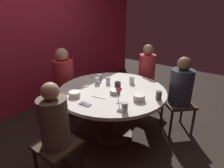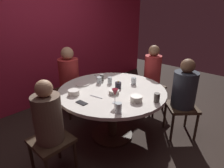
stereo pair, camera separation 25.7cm
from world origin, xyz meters
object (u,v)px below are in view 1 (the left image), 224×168
object	(u,v)px
wine_glass	(119,93)
cup_by_right_diner	(99,78)
cup_far_edge	(159,95)
cup_center_front	(97,80)
cup_beside_wine	(132,80)
cup_near_candle	(108,80)
dining_table	(112,99)
seated_diner_back	(64,76)
cell_phone	(85,104)
bowl_salad_center	(75,94)
candle_holder	(118,85)
seated_diner_front_right	(181,87)
cup_by_left_diner	(125,107)
bowl_small_white	(115,92)
seated_diner_left	(54,124)
bowl_serving_large	(139,97)
dinner_plate	(81,85)
seated_diner_right	(147,71)

from	to	relation	value
wine_glass	cup_by_right_diner	world-z (taller)	wine_glass
cup_far_edge	cup_center_front	bearing A→B (deg)	92.08
cup_beside_wine	cup_near_candle	bearing A→B (deg)	127.86
dining_table	seated_diner_back	world-z (taller)	seated_diner_back
seated_diner_back	cell_phone	xyz separation A→B (m)	(-0.53, -0.99, 0.01)
seated_diner_back	cup_center_front	distance (m)	0.68
bowl_salad_center	candle_holder	bearing A→B (deg)	-26.86
seated_diner_back	bowl_salad_center	world-z (taller)	seated_diner_back
seated_diner_front_right	cup_beside_wine	world-z (taller)	seated_diner_front_right
seated_diner_front_right	cup_beside_wine	distance (m)	0.71
candle_holder	cup_by_left_diner	bearing A→B (deg)	-138.84
wine_glass	bowl_small_white	xyz separation A→B (m)	(0.19, 0.19, -0.10)
cup_by_right_diner	cup_far_edge	size ratio (longest dim) A/B	0.89
cup_center_front	seated_diner_left	bearing A→B (deg)	-163.30
bowl_serving_large	cup_by_left_diner	xyz separation A→B (m)	(-0.34, -0.02, 0.02)
seated_diner_left	cup_by_left_diner	size ratio (longest dim) A/B	10.01
cup_center_front	seated_diner_back	bearing A→B (deg)	94.40
seated_diner_front_right	dinner_plate	bearing A→B (deg)	-8.40
dinner_plate	cell_phone	distance (m)	0.59
bowl_serving_large	bowl_small_white	size ratio (longest dim) A/B	1.06
cup_near_candle	cup_by_right_diner	size ratio (longest dim) A/B	0.96
dining_table	cell_phone	bearing A→B (deg)	-178.88
cup_near_candle	cup_by_left_diner	xyz separation A→B (m)	(-0.56, -0.65, 0.01)
seated_diner_front_right	bowl_small_white	size ratio (longest dim) A/B	8.64
seated_diner_left	seated_diner_right	distance (m)	1.98
candle_holder	bowl_small_white	size ratio (longest dim) A/B	0.79
cup_near_candle	cup_beside_wine	distance (m)	0.35
wine_glass	bowl_small_white	bearing A→B (deg)	44.89
cup_by_left_diner	cup_far_edge	size ratio (longest dim) A/B	1.04
seated_diner_back	candle_holder	xyz separation A→B (m)	(0.09, -1.01, 0.05)
seated_diner_front_right	bowl_serving_large	world-z (taller)	seated_diner_front_right
seated_diner_left	cup_by_left_diner	bearing A→B (deg)	-40.30
cup_by_left_diner	cup_by_right_diner	size ratio (longest dim) A/B	1.17
dining_table	bowl_small_white	xyz separation A→B (m)	(-0.08, -0.11, 0.16)
dining_table	cup_beside_wine	bearing A→B (deg)	-14.28
seated_diner_back	cup_by_right_diner	size ratio (longest dim) A/B	12.19
dinner_plate	cell_phone	xyz separation A→B (m)	(-0.38, -0.45, -0.00)
candle_holder	cup_by_right_diner	size ratio (longest dim) A/B	1.09
bowl_salad_center	cup_by_right_diner	distance (m)	0.61
dining_table	dinner_plate	bearing A→B (deg)	108.47
candle_holder	cell_phone	xyz separation A→B (m)	(-0.63, 0.02, -0.04)
dining_table	seated_diner_left	size ratio (longest dim) A/B	1.27
candle_holder	seated_diner_back	bearing A→B (deg)	95.35
cup_beside_wine	cup_by_right_diner	bearing A→B (deg)	115.72
seated_diner_front_right	cup_near_candle	world-z (taller)	seated_diner_front_right
candle_holder	cup_by_left_diner	distance (m)	0.67
cup_by_right_diner	cup_far_edge	xyz separation A→B (m)	(-0.06, -0.98, 0.01)
dinner_plate	cup_center_front	distance (m)	0.25
dining_table	candle_holder	bearing A→B (deg)	-16.28
cup_beside_wine	seated_diner_back	bearing A→B (deg)	108.66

